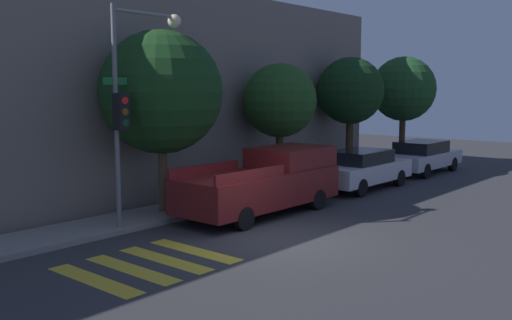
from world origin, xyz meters
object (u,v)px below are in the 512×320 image
pickup_truck (266,182)px  tree_midblock (280,101)px  sedan_near_corner (361,168)px  tree_behind_truck (403,89)px  tree_near_corner (161,92)px  traffic_light_pole (133,89)px  tree_far_end (350,91)px  sedan_middle (422,156)px

pickup_truck → tree_midblock: 4.33m
sedan_near_corner → tree_midblock: tree_midblock is taller
pickup_truck → tree_behind_truck: size_ratio=1.04×
tree_near_corner → pickup_truck: bearing=-41.7°
traffic_light_pole → sedan_near_corner: traffic_light_pole is taller
tree_near_corner → tree_midblock: size_ratio=1.16×
tree_midblock → tree_far_end: 4.69m
traffic_light_pole → pickup_truck: traffic_light_pole is taller
tree_far_end → tree_behind_truck: bearing=0.0°
traffic_light_pole → tree_behind_truck: 16.31m
sedan_near_corner → tree_behind_truck: size_ratio=0.88×
sedan_near_corner → tree_near_corner: tree_near_corner is taller
tree_midblock → tree_behind_truck: bearing=0.0°
sedan_near_corner → tree_near_corner: bearing=165.5°
pickup_truck → sedan_middle: size_ratio=1.18×
pickup_truck → traffic_light_pole: bearing=161.0°
pickup_truck → tree_behind_truck: tree_behind_truck is taller
sedan_near_corner → tree_behind_truck: bearing=15.2°
traffic_light_pole → pickup_truck: 4.74m
tree_behind_truck → traffic_light_pole: bearing=-177.6°
pickup_truck → tree_behind_truck: (12.60, 1.96, 2.66)m
traffic_light_pole → tree_far_end: size_ratio=1.15×
traffic_light_pole → tree_far_end: 11.52m
sedan_middle → tree_near_corner: bearing=171.3°
sedan_near_corner → tree_midblock: (-2.26, 1.96, 2.44)m
tree_near_corner → tree_behind_truck: (14.80, 0.00, 0.08)m
traffic_light_pole → pickup_truck: (3.70, -1.27, -2.68)m
traffic_light_pole → tree_behind_truck: traffic_light_pole is taller
traffic_light_pole → tree_far_end: (11.50, 0.69, -0.10)m
tree_near_corner → tree_far_end: bearing=0.0°
tree_near_corner → tree_behind_truck: 14.80m
sedan_near_corner → tree_far_end: (2.42, 1.96, 2.76)m
traffic_light_pole → sedan_near_corner: (9.09, -1.27, -2.86)m
tree_near_corner → tree_far_end: (10.01, 0.00, 0.00)m
tree_near_corner → tree_midblock: bearing=0.0°
tree_far_end → tree_behind_truck: tree_behind_truck is taller
sedan_near_corner → tree_far_end: tree_far_end is taller
tree_far_end → tree_behind_truck: 4.79m
sedan_middle → tree_far_end: tree_far_end is taller
traffic_light_pole → sedan_near_corner: size_ratio=1.25×
pickup_truck → tree_midblock: size_ratio=1.19×
traffic_light_pole → sedan_near_corner: bearing=-8.0°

